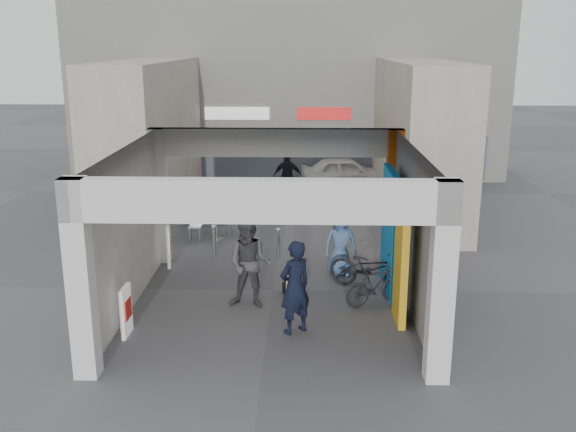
{
  "coord_description": "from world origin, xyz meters",
  "views": [
    {
      "loc": [
        0.72,
        -13.94,
        5.6
      ],
      "look_at": [
        0.34,
        1.0,
        1.52
      ],
      "focal_mm": 40.0,
      "sensor_mm": 36.0,
      "label": 1
    }
  ],
  "objects_px": {
    "man_crates": "(288,176)",
    "man_with_dog": "(295,287)",
    "cafe_set": "(214,226)",
    "bicycle_front": "(370,268)",
    "man_elderly": "(340,243)",
    "border_collie": "(290,285)",
    "man_back_turned": "(250,264)",
    "produce_stand": "(207,213)",
    "white_van": "(346,172)",
    "bicycle_rear": "(376,285)"
  },
  "relations": [
    {
      "from": "produce_stand",
      "to": "white_van",
      "type": "xyz_separation_m",
      "value": [
        4.75,
        5.19,
        0.29
      ]
    },
    {
      "from": "cafe_set",
      "to": "man_elderly",
      "type": "bearing_deg",
      "value": -41.48
    },
    {
      "from": "man_elderly",
      "to": "bicycle_rear",
      "type": "distance_m",
      "value": 2.02
    },
    {
      "from": "man_with_dog",
      "to": "man_elderly",
      "type": "bearing_deg",
      "value": -144.09
    },
    {
      "from": "border_collie",
      "to": "man_crates",
      "type": "height_order",
      "value": "man_crates"
    },
    {
      "from": "man_back_turned",
      "to": "bicycle_front",
      "type": "relative_size",
      "value": 0.98
    },
    {
      "from": "man_back_turned",
      "to": "produce_stand",
      "type": "bearing_deg",
      "value": 116.03
    },
    {
      "from": "produce_stand",
      "to": "man_with_dog",
      "type": "height_order",
      "value": "man_with_dog"
    },
    {
      "from": "man_back_turned",
      "to": "bicycle_front",
      "type": "xyz_separation_m",
      "value": [
        2.7,
        1.04,
        -0.46
      ]
    },
    {
      "from": "border_collie",
      "to": "man_with_dog",
      "type": "bearing_deg",
      "value": -104.23
    },
    {
      "from": "man_with_dog",
      "to": "border_collie",
      "type": "bearing_deg",
      "value": -121.67
    },
    {
      "from": "cafe_set",
      "to": "man_with_dog",
      "type": "bearing_deg",
      "value": -68.81
    },
    {
      "from": "man_crates",
      "to": "bicycle_front",
      "type": "xyz_separation_m",
      "value": [
        2.14,
        -8.71,
        -0.36
      ]
    },
    {
      "from": "white_van",
      "to": "man_crates",
      "type": "bearing_deg",
      "value": 128.02
    },
    {
      "from": "border_collie",
      "to": "man_back_turned",
      "type": "distance_m",
      "value": 1.27
    },
    {
      "from": "man_with_dog",
      "to": "man_elderly",
      "type": "distance_m",
      "value": 3.47
    },
    {
      "from": "produce_stand",
      "to": "man_with_dog",
      "type": "relative_size",
      "value": 0.66
    },
    {
      "from": "border_collie",
      "to": "bicycle_rear",
      "type": "xyz_separation_m",
      "value": [
        1.89,
        -0.45,
        0.18
      ]
    },
    {
      "from": "man_elderly",
      "to": "bicycle_front",
      "type": "xyz_separation_m",
      "value": [
        0.64,
        -0.99,
        -0.29
      ]
    },
    {
      "from": "cafe_set",
      "to": "bicycle_front",
      "type": "bearing_deg",
      "value": -44.56
    },
    {
      "from": "produce_stand",
      "to": "border_collie",
      "type": "bearing_deg",
      "value": -65.8
    },
    {
      "from": "border_collie",
      "to": "bicycle_front",
      "type": "relative_size",
      "value": 0.34
    },
    {
      "from": "bicycle_rear",
      "to": "white_van",
      "type": "xyz_separation_m",
      "value": [
        0.07,
        11.67,
        0.16
      ]
    },
    {
      "from": "border_collie",
      "to": "man_with_dog",
      "type": "height_order",
      "value": "man_with_dog"
    },
    {
      "from": "produce_stand",
      "to": "man_crates",
      "type": "relative_size",
      "value": 0.71
    },
    {
      "from": "man_crates",
      "to": "cafe_set",
      "type": "bearing_deg",
      "value": 68.55
    },
    {
      "from": "man_elderly",
      "to": "white_van",
      "type": "bearing_deg",
      "value": 71.79
    },
    {
      "from": "man_crates",
      "to": "man_with_dog",
      "type": "bearing_deg",
      "value": 95.15
    },
    {
      "from": "produce_stand",
      "to": "bicycle_front",
      "type": "height_order",
      "value": "bicycle_front"
    },
    {
      "from": "man_elderly",
      "to": "bicycle_rear",
      "type": "relative_size",
      "value": 1.09
    },
    {
      "from": "man_with_dog",
      "to": "white_van",
      "type": "xyz_separation_m",
      "value": [
        1.82,
        13.1,
        -0.34
      ]
    },
    {
      "from": "man_elderly",
      "to": "bicycle_front",
      "type": "distance_m",
      "value": 1.22
    },
    {
      "from": "man_elderly",
      "to": "white_van",
      "type": "distance_m",
      "value": 9.84
    },
    {
      "from": "man_elderly",
      "to": "bicycle_front",
      "type": "relative_size",
      "value": 0.81
    },
    {
      "from": "man_elderly",
      "to": "man_crates",
      "type": "xyz_separation_m",
      "value": [
        -1.5,
        7.72,
        0.07
      ]
    },
    {
      "from": "cafe_set",
      "to": "border_collie",
      "type": "bearing_deg",
      "value": -62.75
    },
    {
      "from": "cafe_set",
      "to": "man_with_dog",
      "type": "distance_m",
      "value": 6.94
    },
    {
      "from": "man_with_dog",
      "to": "bicycle_front",
      "type": "xyz_separation_m",
      "value": [
        1.71,
        2.3,
        -0.43
      ]
    },
    {
      "from": "man_crates",
      "to": "white_van",
      "type": "xyz_separation_m",
      "value": [
        2.25,
        2.09,
        -0.27
      ]
    },
    {
      "from": "man_back_turned",
      "to": "bicycle_rear",
      "type": "height_order",
      "value": "man_back_turned"
    },
    {
      "from": "man_crates",
      "to": "man_elderly",
      "type": "bearing_deg",
      "value": 103.88
    },
    {
      "from": "border_collie",
      "to": "man_back_turned",
      "type": "height_order",
      "value": "man_back_turned"
    },
    {
      "from": "man_elderly",
      "to": "white_van",
      "type": "xyz_separation_m",
      "value": [
        0.75,
        9.8,
        -0.2
      ]
    },
    {
      "from": "produce_stand",
      "to": "man_elderly",
      "type": "distance_m",
      "value": 6.13
    },
    {
      "from": "white_van",
      "to": "cafe_set",
      "type": "bearing_deg",
      "value": 142.19
    },
    {
      "from": "man_with_dog",
      "to": "bicycle_rear",
      "type": "height_order",
      "value": "man_with_dog"
    },
    {
      "from": "man_elderly",
      "to": "bicycle_rear",
      "type": "height_order",
      "value": "man_elderly"
    },
    {
      "from": "produce_stand",
      "to": "white_van",
      "type": "bearing_deg",
      "value": 46.96
    },
    {
      "from": "cafe_set",
      "to": "produce_stand",
      "type": "xyz_separation_m",
      "value": [
        -0.43,
        1.47,
        0.02
      ]
    },
    {
      "from": "cafe_set",
      "to": "bicycle_rear",
      "type": "height_order",
      "value": "bicycle_rear"
    }
  ]
}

